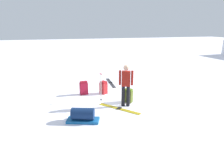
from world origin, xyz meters
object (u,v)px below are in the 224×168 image
(skier_standing, at_px, (126,83))
(ski_pair_far, at_px, (119,109))
(ski_pair_near, at_px, (111,83))
(backpack_bright, at_px, (84,88))
(backpack_small_spare, at_px, (103,88))
(gear_sled, at_px, (83,115))
(backpack_large_dark, at_px, (128,96))
(ski_poles_planted_near, at_px, (101,86))

(skier_standing, distance_m, ski_pair_far, 1.03)
(ski_pair_near, distance_m, backpack_bright, 2.31)
(backpack_small_spare, bearing_deg, gear_sled, -26.71)
(backpack_large_dark, bearing_deg, ski_poles_planted_near, -112.20)
(backpack_bright, relative_size, backpack_small_spare, 1.04)
(ski_pair_near, xyz_separation_m, ski_poles_planted_near, (2.56, -1.12, 0.67))
(backpack_small_spare, distance_m, ski_poles_planted_near, 1.04)
(backpack_small_spare, height_order, ski_poles_planted_near, ski_poles_planted_near)
(skier_standing, bearing_deg, gear_sled, -63.49)
(skier_standing, xyz_separation_m, ski_pair_near, (-3.37, 0.28, -0.94))
(ski_pair_near, xyz_separation_m, backpack_bright, (1.52, -1.72, 0.30))
(ski_pair_near, relative_size, backpack_bright, 3.04)
(ski_pair_near, height_order, ski_poles_planted_near, ski_poles_planted_near)
(ski_pair_far, relative_size, gear_sled, 1.26)
(skier_standing, xyz_separation_m, ski_poles_planted_near, (-0.81, -0.84, -0.27))
(backpack_large_dark, distance_m, gear_sled, 2.46)
(skier_standing, relative_size, gear_sled, 1.44)
(skier_standing, height_order, gear_sled, skier_standing)
(ski_pair_far, height_order, backpack_bright, backpack_bright)
(ski_pair_near, bearing_deg, ski_pair_far, -9.79)
(ski_pair_near, relative_size, gear_sled, 1.64)
(skier_standing, height_order, backpack_large_dark, skier_standing)
(ski_pair_far, bearing_deg, ski_poles_planted_near, -154.73)
(ski_pair_far, relative_size, ski_poles_planted_near, 1.21)
(ski_pair_near, bearing_deg, backpack_bright, -48.59)
(backpack_bright, bearing_deg, ski_pair_near, 131.41)
(backpack_large_dark, height_order, gear_sled, backpack_large_dark)
(ski_pair_near, distance_m, ski_poles_planted_near, 2.88)
(ski_pair_near, distance_m, backpack_large_dark, 3.02)
(backpack_large_dark, relative_size, gear_sled, 0.50)
(skier_standing, bearing_deg, backpack_large_dark, 145.70)
(gear_sled, bearing_deg, ski_poles_planted_near, 149.71)
(backpack_small_spare, height_order, gear_sled, backpack_small_spare)
(ski_poles_planted_near, bearing_deg, backpack_small_spare, 160.76)
(ski_pair_far, xyz_separation_m, gear_sled, (0.68, -1.50, 0.21))
(ski_pair_near, bearing_deg, ski_poles_planted_near, -23.54)
(ski_pair_far, distance_m, backpack_bright, 2.38)
(ski_pair_far, height_order, backpack_small_spare, backpack_small_spare)
(skier_standing, distance_m, gear_sled, 2.19)
(skier_standing, distance_m, ski_pair_near, 3.51)
(ski_pair_far, relative_size, backpack_large_dark, 2.54)
(skier_standing, xyz_separation_m, ski_pair_far, (0.24, -0.34, -0.94))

